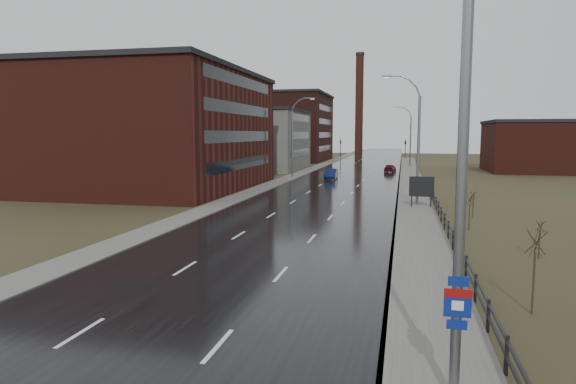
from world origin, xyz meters
The scene contains 23 objects.
road centered at (0.00, 60.00, 0.03)m, with size 14.00×300.00×0.06m, color black.
sidewalk_right centered at (8.60, 35.00, 0.09)m, with size 3.20×180.00×0.18m, color #595651.
curb_right centered at (7.08, 35.00, 0.09)m, with size 0.16×180.00×0.18m, color slate.
sidewalk_left centered at (-8.20, 60.00, 0.06)m, with size 2.40×260.00×0.12m, color #595651.
warehouse_near centered at (-20.99, 45.00, 6.76)m, with size 22.44×28.56×13.50m.
warehouse_mid centered at (-17.99, 78.00, 5.26)m, with size 16.32×20.40×10.50m.
warehouse_far centered at (-22.99, 108.00, 7.76)m, with size 26.52×24.48×15.50m.
building_right centered at (30.30, 82.00, 4.26)m, with size 18.36×16.32×8.50m.
smokestack centered at (-6.00, 150.00, 15.50)m, with size 2.70×2.70×30.70m.
streetlight_main centered at (8.47, 2.00, 6.06)m, with size 3.91×0.29×12.11m.
streetlight_right_mid centered at (8.50, 36.00, 5.84)m, with size 3.36×0.28×11.35m.
streetlight_left centered at (-7.70, 62.00, 5.84)m, with size 3.36×0.28×11.35m.
streetlight_right_far centered at (8.50, 90.00, 5.84)m, with size 3.36×0.28×11.35m.
guardrail centered at (10.30, 18.31, 0.71)m, with size 0.10×53.05×1.10m.
shrub_c centered at (12.09, 9.13, 1.59)m, with size 0.70×0.74×3.00m.
shrub_d centered at (14.39, 17.93, 1.03)m, with size 0.47×0.49×1.95m.
shrub_e centered at (11.87, 25.21, 1.24)m, with size 0.56×0.59×2.34m.
shrub_f centered at (12.75, 30.52, 1.06)m, with size 0.48×0.50×2.00m.
billboard centered at (9.10, 34.38, 1.81)m, with size 2.05×0.17×2.74m.
traffic_light_left centered at (-8.00, 120.00, 4.60)m, with size 0.58×2.73×5.30m.
traffic_light_right centered at (8.00, 120.00, 4.60)m, with size 0.58×2.73×5.30m.
car_near centered at (-2.13, 60.53, 0.72)m, with size 1.52×4.36×1.44m, color #0D1A45.
car_far centered at (5.50, 75.23, 0.67)m, with size 1.57×3.91×1.33m, color #450B11.
Camera 1 is at (7.53, -9.80, 6.33)m, focal length 32.00 mm.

